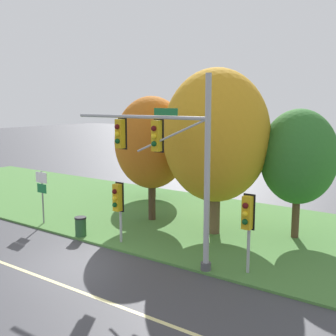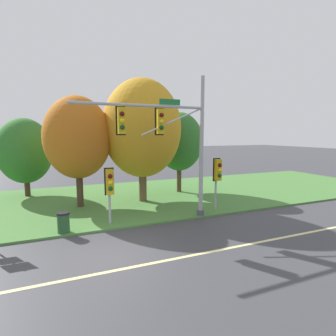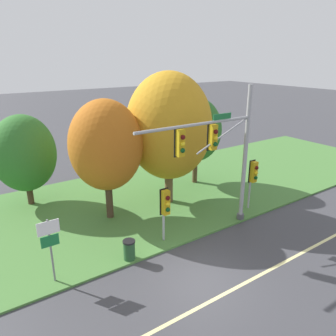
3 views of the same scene
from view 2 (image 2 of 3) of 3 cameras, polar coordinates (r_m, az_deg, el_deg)
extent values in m
plane|color=#3D3D42|center=(10.59, -10.64, -17.83)|extent=(160.00, 160.00, 0.00)
cube|color=beige|center=(9.54, -9.06, -20.76)|extent=(36.00, 0.16, 0.01)
cube|color=#477A38|center=(18.31, -15.99, -6.97)|extent=(48.00, 11.50, 0.10)
cylinder|color=#9EA0A5|center=(14.00, 7.29, 4.39)|extent=(0.22, 0.22, 7.36)
cylinder|color=#4C4C51|center=(14.61, 7.06, -9.57)|extent=(0.40, 0.40, 0.30)
cylinder|color=#9EA0A5|center=(12.76, -5.85, 13.40)|extent=(6.57, 0.14, 0.14)
cylinder|color=#9EA0A5|center=(13.27, 1.11, 10.17)|extent=(3.32, 0.08, 1.47)
cube|color=gold|center=(13.01, -1.69, 10.09)|extent=(0.34, 0.28, 1.22)
cube|color=black|center=(13.16, -1.94, 10.06)|extent=(0.46, 0.04, 1.34)
sphere|color=#4C0C0C|center=(12.86, -1.40, 11.46)|extent=(0.22, 0.22, 0.22)
sphere|color=yellow|center=(12.84, -1.40, 10.13)|extent=(0.22, 0.22, 0.22)
sphere|color=#0C4219|center=(12.83, -1.40, 8.79)|extent=(0.22, 0.22, 0.22)
cube|color=gold|center=(12.46, -10.12, 10.10)|extent=(0.34, 0.28, 1.22)
cube|color=black|center=(12.62, -10.28, 10.06)|extent=(0.46, 0.04, 1.34)
sphere|color=#4C0C0C|center=(12.30, -9.97, 11.54)|extent=(0.22, 0.22, 0.22)
sphere|color=yellow|center=(12.29, -9.94, 10.15)|extent=(0.22, 0.22, 0.22)
sphere|color=#0C4219|center=(12.27, -9.91, 8.75)|extent=(0.22, 0.22, 0.22)
cube|color=#196B33|center=(13.22, 0.39, 14.18)|extent=(1.10, 0.04, 0.28)
cylinder|color=#9EA0A5|center=(13.24, -12.63, -6.14)|extent=(0.12, 0.12, 2.68)
cube|color=gold|center=(12.89, -12.57, -2.97)|extent=(0.34, 0.28, 1.22)
cube|color=black|center=(13.04, -12.69, -2.85)|extent=(0.46, 0.04, 1.34)
sphere|color=#4C0C0C|center=(12.66, -12.47, -1.77)|extent=(0.22, 0.22, 0.22)
sphere|color=yellow|center=(12.71, -12.43, -3.11)|extent=(0.22, 0.22, 0.22)
sphere|color=#0C4219|center=(12.77, -12.40, -4.43)|extent=(0.22, 0.22, 0.22)
cylinder|color=#9EA0A5|center=(15.60, 10.35, -3.60)|extent=(0.12, 0.12, 2.92)
cube|color=gold|center=(15.29, 10.83, -0.42)|extent=(0.34, 0.28, 1.22)
cube|color=black|center=(15.42, 10.51, -0.34)|extent=(0.46, 0.04, 1.34)
sphere|color=#4C0C0C|center=(15.11, 11.23, 0.63)|extent=(0.22, 0.22, 0.22)
sphere|color=yellow|center=(15.14, 11.20, -0.50)|extent=(0.22, 0.22, 0.22)
sphere|color=#0C4219|center=(15.19, 11.17, -1.62)|extent=(0.22, 0.22, 0.22)
cylinder|color=#423021|center=(21.26, -28.36, -2.41)|extent=(0.37, 0.37, 2.22)
ellipsoid|color=#2D6B28|center=(21.04, -28.71, 3.30)|extent=(3.67, 3.67, 4.59)
cylinder|color=#423021|center=(16.76, -18.70, -2.76)|extent=(0.39, 0.39, 3.12)
ellipsoid|color=#B76019|center=(16.52, -19.07, 6.29)|extent=(3.91, 3.91, 4.89)
cylinder|color=brown|center=(17.30, -5.53, -1.66)|extent=(0.50, 0.50, 3.38)
ellipsoid|color=#C68C1E|center=(17.09, -5.66, 8.58)|extent=(5.04, 5.04, 6.30)
cylinder|color=#4C3823|center=(20.08, 2.43, -1.12)|extent=(0.35, 0.35, 2.88)
ellipsoid|color=#2D6B28|center=(19.87, 2.47, 5.76)|extent=(3.51, 3.51, 4.39)
cylinder|color=#234C28|center=(12.87, -21.80, -11.12)|extent=(0.52, 0.52, 0.85)
cylinder|color=black|center=(12.73, -21.90, -9.13)|extent=(0.56, 0.56, 0.08)
camera|label=1|loc=(14.76, 72.92, 9.91)|focal=45.00mm
camera|label=3|loc=(7.20, -109.13, 34.73)|focal=35.00mm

